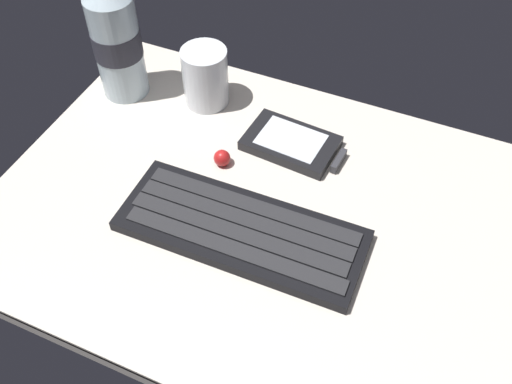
{
  "coord_description": "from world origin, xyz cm",
  "views": [
    {
      "loc": [
        17.77,
        -40.46,
        55.01
      ],
      "look_at": [
        0.0,
        0.0,
        3.0
      ],
      "focal_mm": 40.46,
      "sensor_mm": 36.0,
      "label": 1
    }
  ],
  "objects_px": {
    "keyboard": "(245,231)",
    "water_bottle": "(116,38)",
    "handheld_device": "(295,144)",
    "juice_cup": "(206,79)",
    "trackball_mouse": "(222,158)"
  },
  "relations": [
    {
      "from": "handheld_device",
      "to": "trackball_mouse",
      "type": "xyz_separation_m",
      "value": [
        -0.08,
        -0.06,
        0.0
      ]
    },
    {
      "from": "water_bottle",
      "to": "handheld_device",
      "type": "bearing_deg",
      "value": -2.81
    },
    {
      "from": "keyboard",
      "to": "trackball_mouse",
      "type": "relative_size",
      "value": 13.26
    },
    {
      "from": "keyboard",
      "to": "water_bottle",
      "type": "distance_m",
      "value": 0.33
    },
    {
      "from": "handheld_device",
      "to": "water_bottle",
      "type": "height_order",
      "value": "water_bottle"
    },
    {
      "from": "keyboard",
      "to": "water_bottle",
      "type": "bearing_deg",
      "value": 147.51
    },
    {
      "from": "juice_cup",
      "to": "water_bottle",
      "type": "xyz_separation_m",
      "value": [
        -0.12,
        -0.03,
        0.05
      ]
    },
    {
      "from": "keyboard",
      "to": "juice_cup",
      "type": "bearing_deg",
      "value": 127.14
    },
    {
      "from": "handheld_device",
      "to": "water_bottle",
      "type": "distance_m",
      "value": 0.28
    },
    {
      "from": "keyboard",
      "to": "water_bottle",
      "type": "height_order",
      "value": "water_bottle"
    },
    {
      "from": "handheld_device",
      "to": "trackball_mouse",
      "type": "relative_size",
      "value": 6.0
    },
    {
      "from": "juice_cup",
      "to": "keyboard",
      "type": "bearing_deg",
      "value": -52.86
    },
    {
      "from": "juice_cup",
      "to": "water_bottle",
      "type": "relative_size",
      "value": 0.41
    },
    {
      "from": "keyboard",
      "to": "juice_cup",
      "type": "height_order",
      "value": "juice_cup"
    },
    {
      "from": "keyboard",
      "to": "trackball_mouse",
      "type": "distance_m",
      "value": 0.12
    }
  ]
}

